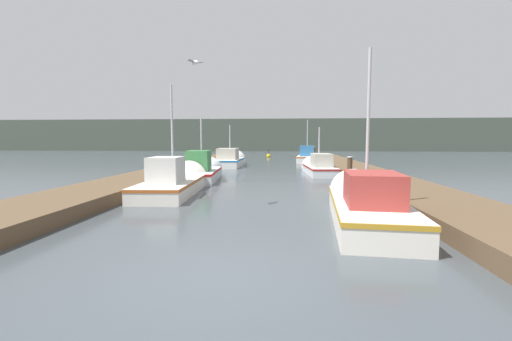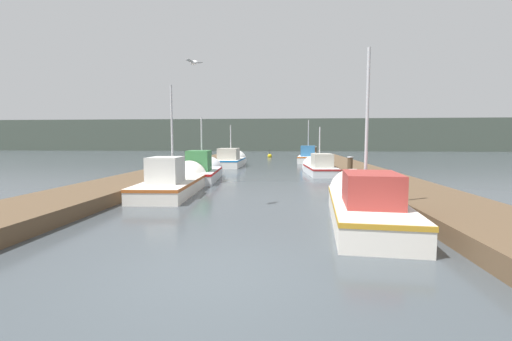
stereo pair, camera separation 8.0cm
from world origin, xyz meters
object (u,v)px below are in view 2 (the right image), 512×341
Objects in this scene: fishing_boat_2 at (203,171)px; fishing_boat_3 at (319,167)px; fishing_boat_1 at (175,182)px; mooring_piling_3 at (230,156)px; fishing_boat_0 at (363,202)px; fishing_boat_4 at (232,160)px; mooring_piling_1 at (350,169)px; fishing_boat_5 at (308,157)px; seagull_lead at (194,63)px; mooring_piling_0 at (202,161)px; mooring_piling_2 at (315,153)px; channel_buoy at (270,156)px.

fishing_boat_2 is 1.03× the size of fishing_boat_3.
fishing_boat_1 is 5.54× the size of mooring_piling_3.
fishing_boat_0 is at bearing -93.99° from fishing_boat_3.
fishing_boat_3 is at bearing -42.05° from fishing_boat_4.
mooring_piling_1 is 1.25× the size of mooring_piling_3.
fishing_boat_5 is at bearing 67.81° from fishing_boat_1.
seagull_lead is at bearing -84.36° from fishing_boat_4.
fishing_boat_0 is at bearing -60.28° from mooring_piling_0.
fishing_boat_1 reaches higher than mooring_piling_2.
fishing_boat_1 reaches higher than fishing_boat_5.
mooring_piling_3 reaches higher than channel_buoy.
fishing_boat_2 is at bearing -96.38° from channel_buoy.
fishing_boat_4 is at bearing -126.97° from mooring_piling_2.
fishing_boat_5 is (0.08, 22.51, 0.04)m from fishing_boat_0.
fishing_boat_5 reaches higher than mooring_piling_1.
mooring_piling_0 is 2.51× the size of seagull_lead.
fishing_boat_1 is 9.20m from mooring_piling_0.
mooring_piling_1 is at bearing 174.08° from seagull_lead.
mooring_piling_2 is (7.43, 9.88, 0.20)m from fishing_boat_4.
mooring_piling_2 is at bearing -35.34° from channel_buoy.
fishing_boat_5 reaches higher than fishing_boat_3.
mooring_piling_0 reaches higher than channel_buoy.
fishing_boat_0 is 31.34m from channel_buoy.
fishing_boat_2 is at bearing 86.63° from fishing_boat_1.
channel_buoy is (2.44, 13.42, -0.31)m from fishing_boat_4.
fishing_boat_4 is at bearing 84.93° from fishing_boat_2.
fishing_boat_0 is 7.81m from mooring_piling_1.
mooring_piling_1 is at bearing -90.25° from mooring_piling_2.
fishing_boat_2 is at bearing -75.86° from mooring_piling_0.
mooring_piling_2 reaches higher than channel_buoy.
fishing_boat_1 reaches higher than fishing_boat_2.
mooring_piling_0 is (-7.51, 1.16, 0.27)m from fishing_boat_3.
mooring_piling_3 is at bearing 119.96° from fishing_boat_3.
fishing_boat_3 is at bearing -94.30° from mooring_piling_2.
mooring_piling_1 is at bearing -78.15° from channel_buoy.
mooring_piling_3 is at bearing -140.07° from seagull_lead.
mooring_piling_2 is 1.32× the size of mooring_piling_3.
fishing_boat_5 is at bearing 37.46° from fishing_boat_4.
fishing_boat_0 is 6.06m from seagull_lead.
mooring_piling_2 is at bearing 53.29° from fishing_boat_4.
fishing_boat_1 is at bearing -119.45° from seagull_lead.
fishing_boat_4 is at bearing -100.32° from channel_buoy.
fishing_boat_5 is 3.66× the size of mooring_piling_1.
mooring_piling_3 is at bearing 88.40° from mooring_piling_0.
fishing_boat_1 reaches higher than fishing_boat_3.
fishing_boat_5 is (6.34, 4.81, 0.01)m from fishing_boat_4.
mooring_piling_2 is 1.30× the size of channel_buoy.
mooring_piling_3 is 22.55m from seagull_lead.
mooring_piling_3 is 9.02m from channel_buoy.
fishing_boat_1 is at bearing -103.42° from fishing_boat_5.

